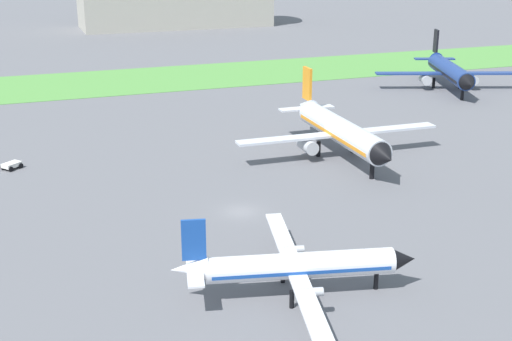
% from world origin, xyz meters
% --- Properties ---
extents(ground_plane, '(600.00, 600.00, 0.00)m').
position_xyz_m(ground_plane, '(0.00, 0.00, 0.00)').
color(ground_plane, slate).
extents(grass_taxiway_strip, '(360.00, 28.00, 0.08)m').
position_xyz_m(grass_taxiway_strip, '(0.00, 78.79, 0.04)').
color(grass_taxiway_strip, '#549342').
rests_on(grass_taxiway_strip, ground_plane).
extents(airplane_midfield_jet, '(30.24, 29.63, 10.70)m').
position_xyz_m(airplane_midfield_jet, '(19.81, 14.90, 3.85)').
color(airplane_midfield_jet, silver).
rests_on(airplane_midfield_jet, ground_plane).
extents(airplane_foreground_turboprop, '(21.53, 25.00, 7.57)m').
position_xyz_m(airplane_foreground_turboprop, '(-1.62, -19.74, 2.77)').
color(airplane_foreground_turboprop, white).
rests_on(airplane_foreground_turboprop, ground_plane).
extents(airplane_parked_jet_far, '(28.95, 28.71, 10.59)m').
position_xyz_m(airplane_parked_jet_far, '(61.15, 48.12, 3.82)').
color(airplane_parked_jet_far, navy).
rests_on(airplane_parked_jet_far, ground_plane).
extents(baggage_cart_near_gate, '(2.95, 2.87, 0.90)m').
position_xyz_m(baggage_cart_near_gate, '(-24.24, 24.84, 0.57)').
color(baggage_cart_near_gate, white).
rests_on(baggage_cart_near_gate, ground_plane).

